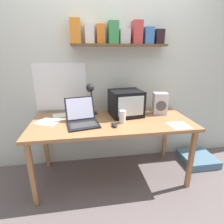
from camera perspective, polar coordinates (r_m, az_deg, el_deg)
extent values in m
plane|color=#665B5B|center=(2.37, 0.00, -19.97)|extent=(12.00, 12.00, 0.00)
cube|color=silver|center=(2.29, -1.76, 14.21)|extent=(5.60, 0.06, 2.60)
cube|color=white|center=(2.29, -16.30, 7.76)|extent=(0.64, 0.01, 0.58)
cube|color=brown|center=(2.19, 2.53, 20.98)|extent=(1.13, 0.18, 0.02)
cube|color=orange|center=(2.18, -11.82, 24.39)|extent=(0.11, 0.14, 0.26)
cube|color=silver|center=(2.19, -7.36, 23.96)|extent=(0.10, 0.12, 0.21)
cube|color=orange|center=(2.20, -3.68, 24.01)|extent=(0.10, 0.11, 0.21)
cube|color=#398A4A|center=(2.20, 0.35, 24.45)|extent=(0.11, 0.15, 0.24)
cube|color=beige|center=(2.24, 4.12, 23.31)|extent=(0.12, 0.12, 0.16)
cube|color=#BC403D|center=(2.27, 8.15, 24.28)|extent=(0.11, 0.15, 0.25)
cube|color=#3C70B1|center=(2.31, 11.65, 23.15)|extent=(0.11, 0.15, 0.19)
cube|color=black|center=(2.36, 14.99, 22.58)|extent=(0.10, 0.13, 0.17)
cube|color=#A87047|center=(1.99, 0.00, -3.20)|extent=(1.79, 0.77, 0.03)
cube|color=#A87047|center=(1.95, -24.63, -18.24)|extent=(0.04, 0.05, 0.72)
cube|color=#A87047|center=(2.18, 24.33, -14.04)|extent=(0.04, 0.05, 0.72)
cube|color=#A87047|center=(2.48, -20.85, -9.43)|extent=(0.04, 0.05, 0.72)
cube|color=#A87047|center=(2.67, 16.98, -7.00)|extent=(0.04, 0.05, 0.72)
cube|color=black|center=(2.11, 4.54, 2.93)|extent=(0.41, 0.37, 0.31)
cube|color=silver|center=(1.96, 6.26, 1.85)|extent=(0.30, 0.05, 0.22)
cube|color=black|center=(1.86, -9.32, -4.18)|extent=(0.36, 0.31, 0.02)
cube|color=#38383A|center=(1.84, -9.22, -4.11)|extent=(0.29, 0.19, 0.00)
cube|color=black|center=(1.98, -10.45, 1.18)|extent=(0.33, 0.16, 0.24)
cube|color=silver|center=(1.98, -10.45, 1.18)|extent=(0.30, 0.15, 0.22)
cylinder|color=#232326|center=(2.21, -6.50, -0.35)|extent=(0.13, 0.13, 0.01)
cylinder|color=#232326|center=(2.16, -6.66, 3.90)|extent=(0.02, 0.02, 0.32)
sphere|color=#232326|center=(2.07, -7.19, 7.82)|extent=(0.10, 0.10, 0.10)
cylinder|color=white|center=(1.89, 3.44, -1.56)|extent=(0.07, 0.07, 0.14)
cylinder|color=#CC3D47|center=(1.90, 3.43, -2.12)|extent=(0.06, 0.06, 0.10)
cube|color=silver|center=(2.25, 15.37, 2.72)|extent=(0.19, 0.16, 0.26)
cylinder|color=#4C4C51|center=(2.19, 15.74, 1.89)|extent=(0.12, 0.03, 0.12)
ellipsoid|color=#232326|center=(1.82, 0.80, -4.26)|extent=(0.06, 0.11, 0.03)
cube|color=white|center=(1.97, 21.02, -4.11)|extent=(0.21, 0.20, 0.00)
cube|color=white|center=(2.07, -19.95, -2.94)|extent=(0.32, 0.30, 0.00)
cube|color=white|center=(2.23, -15.72, -0.95)|extent=(0.27, 0.22, 0.00)
cube|color=slate|center=(2.85, 26.18, -13.53)|extent=(0.43, 0.43, 0.10)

